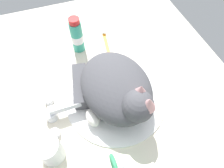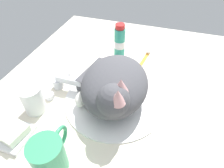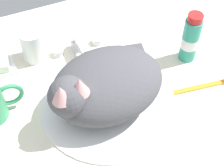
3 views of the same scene
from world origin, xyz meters
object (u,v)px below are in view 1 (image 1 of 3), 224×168
Objects in this scene: faucet at (57,112)px; toothpaste_bottle at (77,36)px; cat at (117,89)px; rinse_cup at (50,151)px; toothbrush at (106,43)px.

toothpaste_bottle is (24.58, -12.54, 4.00)cm from faucet.
cat is 2.01× the size of toothpaste_bottle.
rinse_cup is at bearing 115.42° from cat.
cat is 26.11cm from toothpaste_bottle.
faucet is 33.03cm from toothbrush.
cat is 1.74× the size of toothbrush.
faucet is at bearing 152.98° from toothpaste_bottle.
rinse_cup is 0.54× the size of toothbrush.
cat reaches higher than faucet.
toothpaste_bottle is at bearing -27.02° from faucet.
faucet is at bearing 135.98° from toothbrush.
faucet is at bearing 87.04° from cat.
toothpaste_bottle is 0.86× the size of toothbrush.
rinse_cup is 43.59cm from toothbrush.
toothpaste_bottle reaches higher than toothbrush.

